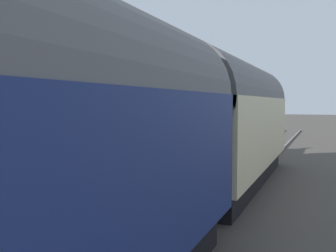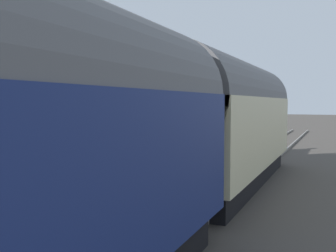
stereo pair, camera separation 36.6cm
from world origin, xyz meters
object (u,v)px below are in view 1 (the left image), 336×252
(train, at_px, (178,130))
(planter_bench_left, at_px, (225,123))
(bench_platform_end, at_px, (211,125))
(bench_by_lamp, at_px, (200,126))
(planter_under_sign, at_px, (207,132))
(lamp_post_platform, at_px, (201,85))
(tree_mid_background, at_px, (60,81))
(bench_mid_platform, at_px, (8,165))
(planter_bench_right, at_px, (185,126))
(station_building, at_px, (94,108))

(train, height_order, planter_bench_left, train)
(bench_platform_end, relative_size, bench_by_lamp, 1.00)
(planter_under_sign, relative_size, lamp_post_platform, 0.23)
(planter_under_sign, distance_m, lamp_post_platform, 2.65)
(bench_platform_end, bearing_deg, bench_by_lamp, 175.54)
(lamp_post_platform, relative_size, tree_mid_background, 0.70)
(bench_mid_platform, bearing_deg, tree_mid_background, 34.69)
(lamp_post_platform, bearing_deg, planter_bench_left, 4.21)
(train, distance_m, planter_bench_right, 15.34)
(planter_bench_right, bearing_deg, lamp_post_platform, -148.80)
(bench_mid_platform, distance_m, planter_under_sign, 13.34)
(train, xyz_separation_m, tree_mid_background, (13.96, 14.25, 2.11))
(station_building, bearing_deg, bench_mid_platform, -161.80)
(bench_mid_platform, bearing_deg, bench_by_lamp, 1.14)
(bench_by_lamp, xyz_separation_m, lamp_post_platform, (-2.78, -0.94, 2.29))
(bench_by_lamp, distance_m, planter_bench_left, 4.30)
(bench_by_lamp, height_order, planter_under_sign, bench_by_lamp)
(planter_under_sign, relative_size, tree_mid_background, 0.16)
(station_building, xyz_separation_m, bench_mid_platform, (-6.84, -2.25, -1.18))
(bench_mid_platform, height_order, planter_bench_right, bench_mid_platform)
(bench_mid_platform, distance_m, planter_bench_right, 16.06)
(train, relative_size, planter_bench_left, 24.01)
(station_building, height_order, planter_under_sign, station_building)
(planter_bench_left, relative_size, planter_bench_right, 1.15)
(train, distance_m, tree_mid_background, 20.06)
(bench_platform_end, xyz_separation_m, planter_under_sign, (-3.61, -0.84, -0.18))
(bench_platform_end, xyz_separation_m, planter_bench_left, (2.47, -0.28, -0.03))
(bench_platform_end, distance_m, tree_mid_background, 11.05)
(planter_bench_left, bearing_deg, bench_mid_platform, 179.65)
(train, height_order, bench_mid_platform, train)
(planter_under_sign, xyz_separation_m, planter_bench_right, (2.66, 2.24, 0.10))
(train, xyz_separation_m, planter_bench_left, (17.88, 3.41, -0.83))
(train, bearing_deg, planter_bench_left, 10.79)
(station_building, distance_m, bench_mid_platform, 7.29)
(bench_platform_end, xyz_separation_m, bench_by_lamp, (-1.81, 0.14, 0.00))
(train, bearing_deg, lamp_post_platform, 14.94)
(tree_mid_background, bearing_deg, bench_platform_end, -82.20)
(station_building, distance_m, planter_bench_right, 9.26)
(bench_by_lamp, height_order, planter_bench_left, bench_by_lamp)
(tree_mid_background, bearing_deg, planter_under_sign, -100.76)
(bench_by_lamp, height_order, planter_bench_right, bench_by_lamp)
(lamp_post_platform, bearing_deg, planter_bench_right, 31.20)
(station_building, bearing_deg, planter_under_sign, -24.29)
(station_building, bearing_deg, bench_by_lamp, -13.21)
(bench_by_lamp, xyz_separation_m, planter_under_sign, (-1.81, -0.98, -0.18))
(bench_platform_end, relative_size, planter_bench_left, 1.68)
(bench_platform_end, height_order, planter_bench_left, bench_platform_end)
(train, distance_m, bench_by_lamp, 14.15)
(bench_by_lamp, xyz_separation_m, planter_bench_left, (4.28, -0.42, -0.03))
(station_building, bearing_deg, train, -132.58)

